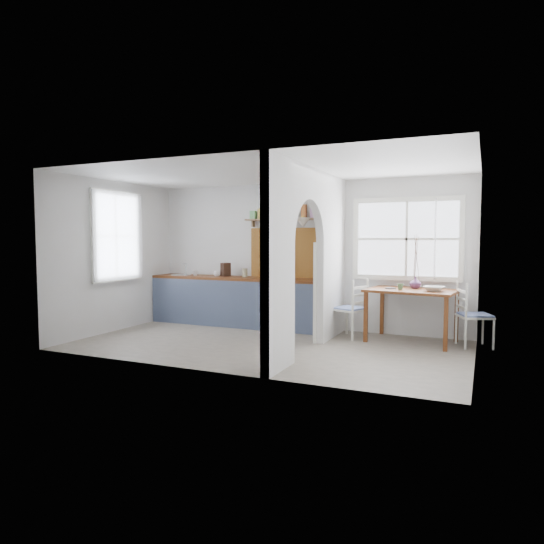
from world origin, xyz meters
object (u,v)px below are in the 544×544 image
at_px(chair_left, 350,308).
at_px(chair_right, 475,315).
at_px(kettle, 323,274).
at_px(dining_table, 411,316).
at_px(vase, 415,283).

distance_m(chair_left, chair_right, 1.88).
relative_size(chair_left, chair_right, 0.99).
bearing_deg(chair_left, kettle, -89.16).
bearing_deg(dining_table, vase, 87.11).
xyz_separation_m(dining_table, chair_right, (0.91, 0.03, 0.07)).
relative_size(dining_table, kettle, 5.78).
bearing_deg(chair_right, dining_table, 70.24).
bearing_deg(dining_table, chair_right, 9.66).
xyz_separation_m(chair_left, kettle, (-0.52, 0.19, 0.54)).
height_order(chair_right, kettle, kettle).
bearing_deg(dining_table, chair_left, -170.52).
distance_m(chair_right, vase, 0.99).
bearing_deg(dining_table, kettle, -178.44).
relative_size(dining_table, chair_right, 1.37).
bearing_deg(vase, chair_left, -169.31).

